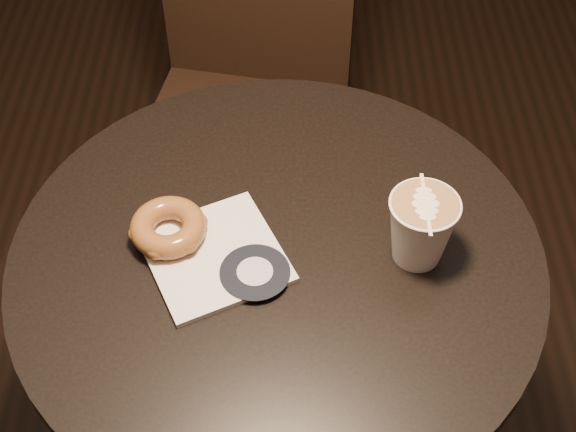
{
  "coord_description": "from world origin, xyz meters",
  "views": [
    {
      "loc": [
        0.02,
        -0.65,
        1.57
      ],
      "look_at": [
        0.01,
        0.03,
        0.79
      ],
      "focal_mm": 50.0,
      "sensor_mm": 36.0,
      "label": 1
    }
  ],
  "objects": [
    {
      "name": "cafe_table",
      "position": [
        0.0,
        0.0,
        0.55
      ],
      "size": [
        0.7,
        0.7,
        0.75
      ],
      "color": "black",
      "rests_on": "ground"
    },
    {
      "name": "doughnut",
      "position": [
        -0.14,
        0.02,
        0.77
      ],
      "size": [
        0.1,
        0.1,
        0.03
      ],
      "primitive_type": "torus",
      "color": "brown",
      "rests_on": "pastry_bag"
    },
    {
      "name": "pastry_bag",
      "position": [
        -0.08,
        -0.01,
        0.75
      ],
      "size": [
        0.22,
        0.22,
        0.01
      ],
      "primitive_type": "cube",
      "rotation": [
        0.0,
        0.0,
        0.44
      ],
      "color": "silver",
      "rests_on": "cafe_table"
    },
    {
      "name": "latte_cup",
      "position": [
        0.18,
        -0.01,
        0.8
      ],
      "size": [
        0.09,
        0.09,
        0.1
      ],
      "primitive_type": null,
      "color": "white",
      "rests_on": "cafe_table"
    },
    {
      "name": "chair",
      "position": [
        -0.06,
        0.64,
        0.55
      ],
      "size": [
        0.46,
        0.46,
        0.99
      ],
      "rotation": [
        0.0,
        0.0,
        -0.2
      ],
      "color": "black",
      "rests_on": "ground"
    }
  ]
}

